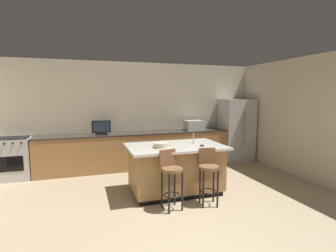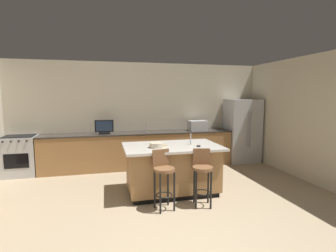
{
  "view_description": "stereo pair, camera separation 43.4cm",
  "coord_description": "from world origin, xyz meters",
  "px_view_note": "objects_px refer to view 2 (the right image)",
  "views": [
    {
      "loc": [
        -1.36,
        -2.5,
        1.87
      ],
      "look_at": [
        0.42,
        2.94,
        1.19
      ],
      "focal_mm": 27.62,
      "sensor_mm": 36.0,
      "label": 1
    },
    {
      "loc": [
        -0.94,
        -2.62,
        1.87
      ],
      "look_at": [
        0.42,
        2.94,
        1.19
      ],
      "focal_mm": 27.62,
      "sensor_mm": 36.0,
      "label": 2
    }
  ],
  "objects_px": {
    "kitchen_island": "(172,168)",
    "cell_phone": "(199,146)",
    "cutting_board": "(158,145)",
    "bar_stool_right": "(202,172)",
    "tv_monitor": "(104,128)",
    "fruit_bowl": "(157,145)",
    "refrigerator": "(242,131)",
    "bar_stool_left": "(163,174)",
    "microwave": "(198,126)",
    "range_oven": "(20,156)"
  },
  "relations": [
    {
      "from": "tv_monitor",
      "to": "bar_stool_right",
      "type": "bearing_deg",
      "value": -57.66
    },
    {
      "from": "range_oven",
      "to": "cell_phone",
      "type": "bearing_deg",
      "value": -29.61
    },
    {
      "from": "refrigerator",
      "to": "cutting_board",
      "type": "distance_m",
      "value": 3.33
    },
    {
      "from": "refrigerator",
      "to": "microwave",
      "type": "distance_m",
      "value": 1.33
    },
    {
      "from": "kitchen_island",
      "to": "bar_stool_right",
      "type": "distance_m",
      "value": 0.79
    },
    {
      "from": "kitchen_island",
      "to": "fruit_bowl",
      "type": "relative_size",
      "value": 7.03
    },
    {
      "from": "cell_phone",
      "to": "kitchen_island",
      "type": "bearing_deg",
      "value": 178.58
    },
    {
      "from": "cell_phone",
      "to": "cutting_board",
      "type": "relative_size",
      "value": 0.52
    },
    {
      "from": "kitchen_island",
      "to": "tv_monitor",
      "type": "xyz_separation_m",
      "value": [
        -1.25,
        1.82,
        0.61
      ]
    },
    {
      "from": "refrigerator",
      "to": "cutting_board",
      "type": "relative_size",
      "value": 6.1
    },
    {
      "from": "fruit_bowl",
      "to": "bar_stool_left",
      "type": "bearing_deg",
      "value": -90.03
    },
    {
      "from": "range_oven",
      "to": "bar_stool_left",
      "type": "relative_size",
      "value": 0.96
    },
    {
      "from": "bar_stool_right",
      "to": "kitchen_island",
      "type": "bearing_deg",
      "value": 128.29
    },
    {
      "from": "kitchen_island",
      "to": "tv_monitor",
      "type": "height_order",
      "value": "tv_monitor"
    },
    {
      "from": "bar_stool_right",
      "to": "fruit_bowl",
      "type": "distance_m",
      "value": 0.97
    },
    {
      "from": "tv_monitor",
      "to": "fruit_bowl",
      "type": "relative_size",
      "value": 1.72
    },
    {
      "from": "cell_phone",
      "to": "refrigerator",
      "type": "bearing_deg",
      "value": 66.22
    },
    {
      "from": "microwave",
      "to": "fruit_bowl",
      "type": "height_order",
      "value": "microwave"
    },
    {
      "from": "refrigerator",
      "to": "cell_phone",
      "type": "distance_m",
      "value": 2.89
    },
    {
      "from": "kitchen_island",
      "to": "bar_stool_right",
      "type": "bearing_deg",
      "value": -63.87
    },
    {
      "from": "tv_monitor",
      "to": "fruit_bowl",
      "type": "distance_m",
      "value": 2.16
    },
    {
      "from": "tv_monitor",
      "to": "bar_stool_right",
      "type": "xyz_separation_m",
      "value": [
        1.6,
        -2.53,
        -0.5
      ]
    },
    {
      "from": "refrigerator",
      "to": "microwave",
      "type": "xyz_separation_m",
      "value": [
        -1.32,
        0.04,
        0.18
      ]
    },
    {
      "from": "range_oven",
      "to": "microwave",
      "type": "bearing_deg",
      "value": 0.01
    },
    {
      "from": "range_oven",
      "to": "cutting_board",
      "type": "distance_m",
      "value": 3.48
    },
    {
      "from": "kitchen_island",
      "to": "fruit_bowl",
      "type": "height_order",
      "value": "fruit_bowl"
    },
    {
      "from": "bar_stool_left",
      "to": "bar_stool_right",
      "type": "relative_size",
      "value": 1.02
    },
    {
      "from": "microwave",
      "to": "bar_stool_right",
      "type": "xyz_separation_m",
      "value": [
        -0.86,
        -2.58,
        -0.48
      ]
    },
    {
      "from": "range_oven",
      "to": "bar_stool_right",
      "type": "height_order",
      "value": "bar_stool_right"
    },
    {
      "from": "microwave",
      "to": "cutting_board",
      "type": "height_order",
      "value": "microwave"
    },
    {
      "from": "kitchen_island",
      "to": "bar_stool_right",
      "type": "relative_size",
      "value": 1.9
    },
    {
      "from": "cell_phone",
      "to": "fruit_bowl",
      "type": "bearing_deg",
      "value": -163.81
    },
    {
      "from": "bar_stool_left",
      "to": "bar_stool_right",
      "type": "height_order",
      "value": "bar_stool_left"
    },
    {
      "from": "kitchen_island",
      "to": "cell_phone",
      "type": "bearing_deg",
      "value": -23.08
    },
    {
      "from": "range_oven",
      "to": "cutting_board",
      "type": "relative_size",
      "value": 3.27
    },
    {
      "from": "tv_monitor",
      "to": "bar_stool_left",
      "type": "height_order",
      "value": "tv_monitor"
    },
    {
      "from": "refrigerator",
      "to": "bar_stool_right",
      "type": "distance_m",
      "value": 3.36
    },
    {
      "from": "kitchen_island",
      "to": "cutting_board",
      "type": "relative_size",
      "value": 6.33
    },
    {
      "from": "bar_stool_left",
      "to": "fruit_bowl",
      "type": "bearing_deg",
      "value": 79.21
    },
    {
      "from": "tv_monitor",
      "to": "cutting_board",
      "type": "bearing_deg",
      "value": -61.35
    },
    {
      "from": "cutting_board",
      "to": "bar_stool_right",
      "type": "bearing_deg",
      "value": -49.59
    },
    {
      "from": "fruit_bowl",
      "to": "tv_monitor",
      "type": "bearing_deg",
      "value": 115.61
    },
    {
      "from": "fruit_bowl",
      "to": "microwave",
      "type": "bearing_deg",
      "value": 52.51
    },
    {
      "from": "bar_stool_left",
      "to": "cutting_board",
      "type": "xyz_separation_m",
      "value": [
        0.06,
        0.7,
        0.34
      ]
    },
    {
      "from": "refrigerator",
      "to": "cell_phone",
      "type": "relative_size",
      "value": 11.72
    },
    {
      "from": "kitchen_island",
      "to": "range_oven",
      "type": "distance_m",
      "value": 3.68
    },
    {
      "from": "refrigerator",
      "to": "fruit_bowl",
      "type": "relative_size",
      "value": 6.76
    },
    {
      "from": "microwave",
      "to": "fruit_bowl",
      "type": "xyz_separation_m",
      "value": [
        -1.53,
        -1.99,
        -0.09
      ]
    },
    {
      "from": "kitchen_island",
      "to": "bar_stool_left",
      "type": "xyz_separation_m",
      "value": [
        -0.32,
        -0.68,
        0.12
      ]
    },
    {
      "from": "refrigerator",
      "to": "cell_phone",
      "type": "xyz_separation_m",
      "value": [
        -2.06,
        -2.03,
        0.05
      ]
    }
  ]
}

